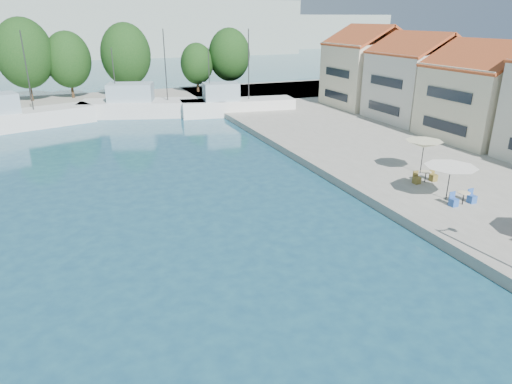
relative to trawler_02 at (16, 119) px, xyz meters
name	(u,v)px	position (x,y,z in m)	size (l,w,h in m)	color
quay_right	(488,152)	(37.95, -25.86, -0.77)	(32.00, 92.00, 0.60)	gray
quay_far	(91,104)	(7.95, 11.14, -0.77)	(90.00, 16.00, 0.60)	gray
hill_east	(204,32)	(55.95, 124.14, 4.93)	(140.00, 40.00, 12.00)	#92A093
building_04	(487,89)	(39.95, -22.86, 3.95)	(9.00, 8.80, 9.20)	beige
building_05	(418,75)	(39.95, -13.86, 4.19)	(8.40, 8.80, 9.70)	silver
building_06	(368,65)	(39.95, -4.86, 4.43)	(9.00, 8.80, 10.20)	beige
trawler_02	(16,119)	(0.00, 0.00, 0.00)	(15.31, 8.19, 10.20)	silver
trawler_03	(150,107)	(14.23, 1.85, 0.00)	(17.45, 8.97, 10.20)	silver
trawler_04	(235,106)	(23.83, -1.37, 0.00)	(13.83, 5.14, 10.20)	white
tree_04	(24,53)	(0.83, 14.43, 5.61)	(7.11, 7.11, 10.53)	#3F2B19
tree_05	(68,60)	(5.95, 15.09, 4.62)	(5.95, 5.95, 8.81)	#3F2B19
tree_06	(126,54)	(13.33, 13.12, 5.22)	(6.65, 6.65, 9.85)	#3F2B19
tree_07	(197,64)	(23.42, 14.10, 3.58)	(4.74, 4.74, 7.02)	#3F2B19
tree_08	(229,55)	(28.21, 13.36, 4.76)	(6.12, 6.12, 9.05)	#3F2B19
umbrella_white	(450,170)	(26.03, -33.62, 1.38)	(3.10, 3.10, 2.10)	black
umbrella_cream	(424,144)	(28.02, -29.00, 1.65)	(2.57, 2.57, 2.37)	black
cafe_table_02	(463,200)	(26.34, -34.60, -0.18)	(1.82, 0.70, 0.76)	black
cafe_table_03	(425,178)	(26.98, -30.66, -0.18)	(1.82, 0.70, 0.76)	black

